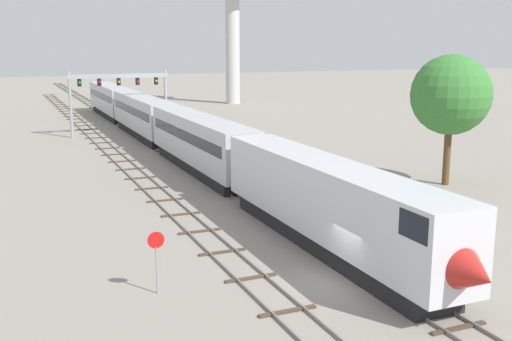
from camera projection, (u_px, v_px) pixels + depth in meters
ground_plane at (336, 283)px, 28.58m from camera, size 400.00×400.00×0.00m
track_main at (126, 125)px, 83.43m from camera, size 2.60×200.00×0.16m
track_near at (111, 151)px, 63.29m from camera, size 2.60×160.00×0.16m
passenger_train at (166, 126)px, 63.47m from camera, size 3.04×89.53×4.80m
signal_gantry at (119, 88)px, 73.85m from camera, size 12.10×0.49×7.78m
stop_sign at (156, 254)px, 26.99m from camera, size 0.76×0.08×2.88m
trackside_tree_left at (451, 95)px, 47.14m from camera, size 6.21×6.21×10.21m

